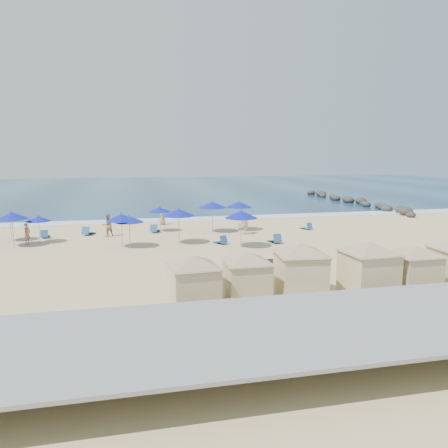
{
  "coord_description": "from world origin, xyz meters",
  "views": [
    {
      "loc": [
        -5.34,
        -27.33,
        6.53
      ],
      "look_at": [
        1.52,
        3.0,
        1.5
      ],
      "focal_mm": 35.0,
      "sensor_mm": 36.0,
      "label": 1
    }
  ],
  "objects_px": {
    "cabana_2": "(301,264)",
    "umbrella_3": "(121,217)",
    "rock_jetty": "(353,201)",
    "beachgoer_3": "(162,216)",
    "cabana_4": "(414,263)",
    "beachgoer_2": "(244,223)",
    "umbrella_2": "(38,219)",
    "cabana_0": "(194,276)",
    "umbrella_1": "(12,216)",
    "umbrella_4": "(160,210)",
    "beachgoer_1": "(108,225)",
    "cabana_3": "(369,262)",
    "beachgoer_0": "(27,234)",
    "umbrella_5": "(129,219)",
    "umbrella_8": "(241,214)",
    "trash_bin": "(268,267)",
    "umbrella_9": "(239,204)",
    "umbrella_6": "(179,213)",
    "umbrella_7": "(212,205)",
    "cabana_1": "(247,271)",
    "umbrella_0": "(10,218)"
  },
  "relations": [
    {
      "from": "cabana_2",
      "to": "umbrella_3",
      "type": "height_order",
      "value": "cabana_2"
    },
    {
      "from": "rock_jetty",
      "to": "beachgoer_3",
      "type": "relative_size",
      "value": 16.86
    },
    {
      "from": "cabana_4",
      "to": "beachgoer_2",
      "type": "bearing_deg",
      "value": 102.59
    },
    {
      "from": "cabana_2",
      "to": "umbrella_2",
      "type": "distance_m",
      "value": 21.09
    },
    {
      "from": "cabana_0",
      "to": "umbrella_1",
      "type": "relative_size",
      "value": 1.62
    },
    {
      "from": "cabana_0",
      "to": "umbrella_2",
      "type": "height_order",
      "value": "cabana_0"
    },
    {
      "from": "cabana_0",
      "to": "rock_jetty",
      "type": "bearing_deg",
      "value": 52.51
    },
    {
      "from": "umbrella_4",
      "to": "beachgoer_1",
      "type": "relative_size",
      "value": 1.17
    },
    {
      "from": "cabana_3",
      "to": "beachgoer_0",
      "type": "xyz_separation_m",
      "value": [
        -17.78,
        16.03,
        -0.85
      ]
    },
    {
      "from": "umbrella_5",
      "to": "beachgoer_3",
      "type": "distance_m",
      "value": 10.1
    },
    {
      "from": "umbrella_8",
      "to": "umbrella_4",
      "type": "bearing_deg",
      "value": 122.98
    },
    {
      "from": "trash_bin",
      "to": "cabana_2",
      "type": "relative_size",
      "value": 0.17
    },
    {
      "from": "cabana_0",
      "to": "cabana_3",
      "type": "bearing_deg",
      "value": -0.14
    },
    {
      "from": "rock_jetty",
      "to": "trash_bin",
      "type": "distance_m",
      "value": 37.18
    },
    {
      "from": "cabana_4",
      "to": "umbrella_4",
      "type": "distance_m",
      "value": 21.94
    },
    {
      "from": "cabana_2",
      "to": "umbrella_9",
      "type": "bearing_deg",
      "value": 84.4
    },
    {
      "from": "umbrella_6",
      "to": "umbrella_9",
      "type": "bearing_deg",
      "value": 38.04
    },
    {
      "from": "umbrella_7",
      "to": "trash_bin",
      "type": "bearing_deg",
      "value": -87.83
    },
    {
      "from": "umbrella_2",
      "to": "umbrella_7",
      "type": "bearing_deg",
      "value": 6.38
    },
    {
      "from": "cabana_4",
      "to": "umbrella_6",
      "type": "distance_m",
      "value": 16.74
    },
    {
      "from": "trash_bin",
      "to": "beachgoer_2",
      "type": "bearing_deg",
      "value": 96.31
    },
    {
      "from": "cabana_2",
      "to": "umbrella_5",
      "type": "bearing_deg",
      "value": 120.34
    },
    {
      "from": "umbrella_1",
      "to": "umbrella_8",
      "type": "relative_size",
      "value": 0.94
    },
    {
      "from": "cabana_3",
      "to": "beachgoer_0",
      "type": "relative_size",
      "value": 2.91
    },
    {
      "from": "cabana_4",
      "to": "umbrella_8",
      "type": "height_order",
      "value": "umbrella_8"
    },
    {
      "from": "cabana_4",
      "to": "beachgoer_0",
      "type": "height_order",
      "value": "cabana_4"
    },
    {
      "from": "trash_bin",
      "to": "umbrella_5",
      "type": "height_order",
      "value": "umbrella_5"
    },
    {
      "from": "beachgoer_3",
      "to": "beachgoer_0",
      "type": "bearing_deg",
      "value": 142.01
    },
    {
      "from": "umbrella_8",
      "to": "beachgoer_1",
      "type": "height_order",
      "value": "umbrella_8"
    },
    {
      "from": "cabana_1",
      "to": "umbrella_6",
      "type": "relative_size",
      "value": 1.52
    },
    {
      "from": "rock_jetty",
      "to": "umbrella_2",
      "type": "xyz_separation_m",
      "value": [
        -35.65,
        -18.43,
        1.45
      ]
    },
    {
      "from": "umbrella_1",
      "to": "umbrella_9",
      "type": "height_order",
      "value": "umbrella_9"
    },
    {
      "from": "beachgoer_0",
      "to": "cabana_2",
      "type": "bearing_deg",
      "value": -110.18
    },
    {
      "from": "umbrella_4",
      "to": "cabana_2",
      "type": "bearing_deg",
      "value": -75.45
    },
    {
      "from": "cabana_3",
      "to": "beachgoer_0",
      "type": "bearing_deg",
      "value": 137.97
    },
    {
      "from": "beachgoer_0",
      "to": "beachgoer_1",
      "type": "relative_size",
      "value": 0.85
    },
    {
      "from": "cabana_1",
      "to": "umbrella_8",
      "type": "xyz_separation_m",
      "value": [
        2.72,
        11.14,
        0.9
      ]
    },
    {
      "from": "beachgoer_0",
      "to": "beachgoer_3",
      "type": "distance_m",
      "value": 12.36
    },
    {
      "from": "rock_jetty",
      "to": "umbrella_1",
      "type": "distance_m",
      "value": 41.99
    },
    {
      "from": "umbrella_3",
      "to": "beachgoer_2",
      "type": "bearing_deg",
      "value": 17.35
    },
    {
      "from": "umbrella_9",
      "to": "beachgoer_1",
      "type": "distance_m",
      "value": 10.94
    },
    {
      "from": "umbrella_8",
      "to": "cabana_2",
      "type": "bearing_deg",
      "value": -90.81
    },
    {
      "from": "umbrella_0",
      "to": "umbrella_1",
      "type": "height_order",
      "value": "umbrella_1"
    },
    {
      "from": "cabana_1",
      "to": "trash_bin",
      "type": "bearing_deg",
      "value": 60.52
    },
    {
      "from": "beachgoer_1",
      "to": "beachgoer_3",
      "type": "bearing_deg",
      "value": -158.41
    },
    {
      "from": "umbrella_5",
      "to": "umbrella_8",
      "type": "height_order",
      "value": "umbrella_8"
    },
    {
      "from": "cabana_3",
      "to": "umbrella_0",
      "type": "bearing_deg",
      "value": 137.37
    },
    {
      "from": "beachgoer_1",
      "to": "cabana_0",
      "type": "bearing_deg",
      "value": 79.03
    },
    {
      "from": "umbrella_3",
      "to": "umbrella_5",
      "type": "distance_m",
      "value": 0.57
    },
    {
      "from": "cabana_1",
      "to": "umbrella_5",
      "type": "xyz_separation_m",
      "value": [
        -4.88,
        12.83,
        0.57
      ]
    }
  ]
}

